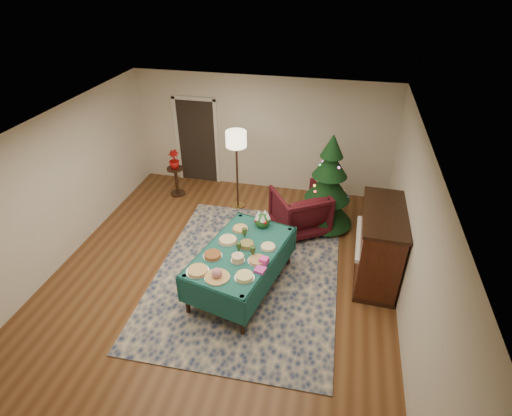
% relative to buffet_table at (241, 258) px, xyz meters
% --- Properties ---
extents(room_shell, '(7.00, 7.00, 7.00)m').
position_rel_buffet_table_xyz_m(room_shell, '(-0.42, 0.09, 0.72)').
color(room_shell, '#593319').
rests_on(room_shell, ground).
extents(doorway, '(1.08, 0.04, 2.16)m').
position_rel_buffet_table_xyz_m(doorway, '(-2.02, 3.57, 0.46)').
color(doorway, black).
rests_on(doorway, ground).
extents(rug, '(3.30, 4.27, 0.02)m').
position_rel_buffet_table_xyz_m(rug, '(0.01, 0.31, -0.62)').
color(rug, '#13224A').
rests_on(rug, ground).
extents(buffet_table, '(1.62, 2.24, 0.79)m').
position_rel_buffet_table_xyz_m(buffet_table, '(0.00, 0.00, 0.00)').
color(buffet_table, black).
rests_on(buffet_table, ground).
extents(platter_0, '(0.36, 0.36, 0.05)m').
position_rel_buffet_table_xyz_m(platter_0, '(-0.52, -0.65, 0.18)').
color(platter_0, silver).
rests_on(platter_0, buffet_table).
extents(platter_1, '(0.39, 0.39, 0.17)m').
position_rel_buffet_table_xyz_m(platter_1, '(-0.19, -0.71, 0.22)').
color(platter_1, silver).
rests_on(platter_1, buffet_table).
extents(platter_2, '(0.31, 0.31, 0.07)m').
position_rel_buffet_table_xyz_m(platter_2, '(0.21, -0.63, 0.19)').
color(platter_2, silver).
rests_on(platter_2, buffet_table).
extents(platter_3, '(0.32, 0.32, 0.05)m').
position_rel_buffet_table_xyz_m(platter_3, '(-0.41, -0.24, 0.18)').
color(platter_3, silver).
rests_on(platter_3, buffet_table).
extents(platter_4, '(0.23, 0.23, 0.11)m').
position_rel_buffet_table_xyz_m(platter_4, '(0.01, -0.26, 0.21)').
color(platter_4, silver).
rests_on(platter_4, buffet_table).
extents(platter_5, '(0.32, 0.32, 0.04)m').
position_rel_buffet_table_xyz_m(platter_5, '(0.32, -0.20, 0.18)').
color(platter_5, silver).
rests_on(platter_5, buffet_table).
extents(platter_6, '(0.34, 0.34, 0.05)m').
position_rel_buffet_table_xyz_m(platter_6, '(-0.28, 0.19, 0.18)').
color(platter_6, silver).
rests_on(platter_6, buffet_table).
extents(platter_7, '(0.27, 0.27, 0.08)m').
position_rel_buffet_table_xyz_m(platter_7, '(0.06, 0.13, 0.19)').
color(platter_7, silver).
rests_on(platter_7, buffet_table).
extents(platter_8, '(0.27, 0.27, 0.04)m').
position_rel_buffet_table_xyz_m(platter_8, '(0.42, 0.16, 0.18)').
color(platter_8, silver).
rests_on(platter_8, buffet_table).
extents(platter_9, '(0.30, 0.30, 0.04)m').
position_rel_buffet_table_xyz_m(platter_9, '(-0.16, 0.57, 0.18)').
color(platter_9, silver).
rests_on(platter_9, buffet_table).
extents(goblet_0, '(0.08, 0.08, 0.18)m').
position_rel_buffet_table_xyz_m(goblet_0, '(-0.03, 0.36, 0.25)').
color(goblet_0, '#2D471E').
rests_on(goblet_0, buffet_table).
extents(goblet_1, '(0.08, 0.08, 0.18)m').
position_rel_buffet_table_xyz_m(goblet_1, '(0.22, -0.10, 0.25)').
color(goblet_1, '#2D471E').
rests_on(goblet_1, buffet_table).
extents(goblet_2, '(0.08, 0.08, 0.18)m').
position_rel_buffet_table_xyz_m(goblet_2, '(-0.03, -0.04, 0.25)').
color(goblet_2, '#2D471E').
rests_on(goblet_2, buffet_table).
extents(napkin_stack, '(0.19, 0.19, 0.04)m').
position_rel_buffet_table_xyz_m(napkin_stack, '(0.41, -0.42, 0.18)').
color(napkin_stack, '#CE39A0').
rests_on(napkin_stack, buffet_table).
extents(gift_box, '(0.15, 0.15, 0.10)m').
position_rel_buffet_table_xyz_m(gift_box, '(0.43, -0.23, 0.21)').
color(gift_box, '#F243A5').
rests_on(gift_box, buffet_table).
extents(centerpiece, '(0.28, 0.28, 0.33)m').
position_rel_buffet_table_xyz_m(centerpiece, '(0.20, 0.76, 0.29)').
color(centerpiece, '#1E4C1E').
rests_on(centerpiece, buffet_table).
extents(armchair, '(1.34, 1.32, 1.03)m').
position_rel_buffet_table_xyz_m(armchair, '(0.74, 1.91, -0.12)').
color(armchair, '#400D14').
rests_on(armchair, ground).
extents(floor_lamp, '(0.44, 0.44, 1.81)m').
position_rel_buffet_table_xyz_m(floor_lamp, '(-0.74, 2.52, 0.90)').
color(floor_lamp, '#A57F3F').
rests_on(floor_lamp, ground).
extents(side_table, '(0.39, 0.39, 0.69)m').
position_rel_buffet_table_xyz_m(side_table, '(-2.29, 2.74, -0.29)').
color(side_table, black).
rests_on(side_table, ground).
extents(potted_plant, '(0.25, 0.44, 0.25)m').
position_rel_buffet_table_xyz_m(potted_plant, '(-2.29, 2.74, 0.19)').
color(potted_plant, '#A30D0B').
rests_on(potted_plant, side_table).
extents(christmas_tree, '(1.21, 1.21, 2.06)m').
position_rel_buffet_table_xyz_m(christmas_tree, '(1.25, 2.19, 0.29)').
color(christmas_tree, black).
rests_on(christmas_tree, ground).
extents(piano, '(0.78, 1.59, 1.36)m').
position_rel_buffet_table_xyz_m(piano, '(2.23, 0.79, 0.03)').
color(piano, black).
rests_on(piano, ground).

